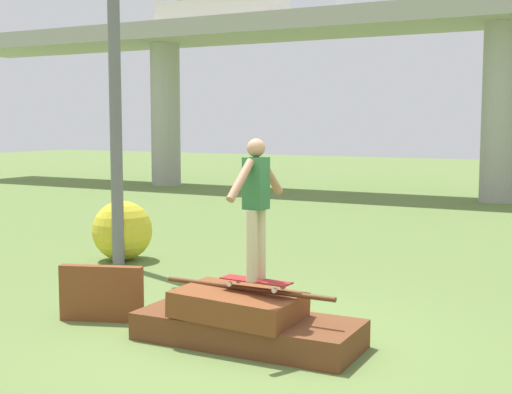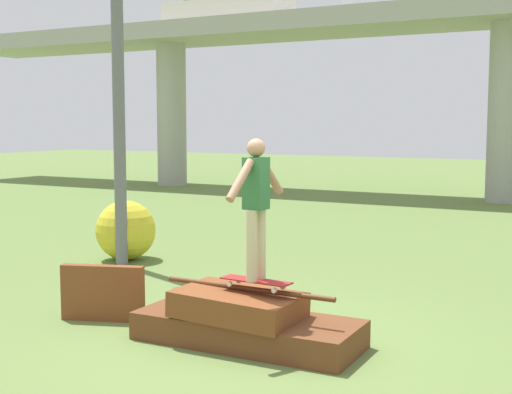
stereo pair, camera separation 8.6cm
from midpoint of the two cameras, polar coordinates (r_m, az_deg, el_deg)
The scene contains 9 objects.
ground_plane at distance 7.91m, azimuth -1.01°, elevation -11.63°, with size 80.00×80.00×0.00m, color olive.
scrap_pile at distance 7.83m, azimuth -1.22°, elevation -9.97°, with size 2.49×1.03×0.64m.
scrap_plank_loose at distance 8.87m, azimuth -12.54°, elevation -7.54°, with size 1.01×0.47×0.68m.
skateboard at distance 7.64m, azimuth -0.32°, elevation -6.75°, with size 0.81×0.26×0.09m.
skater at distance 7.49m, azimuth -0.33°, elevation -0.25°, with size 0.23×1.05×1.50m.
highway_overpass at distance 22.58m, azimuth 19.10°, elevation 12.53°, with size 44.00×3.39×5.90m.
car_on_overpass_right at distance 26.43m, azimuth -2.99°, elevation 14.93°, with size 4.58×1.82×1.44m.
utility_pole at distance 12.06m, azimuth -11.50°, elevation 12.30°, with size 1.30×0.20×7.23m.
bush_yellow_flowering at distance 12.60m, azimuth -10.84°, elevation -2.65°, with size 1.04×1.04×1.04m.
Camera 1 is at (3.64, -6.60, 2.40)m, focal length 50.00 mm.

